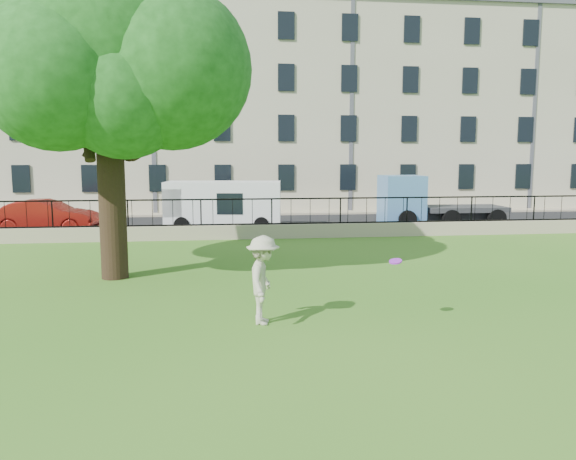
{
  "coord_description": "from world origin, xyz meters",
  "views": [
    {
      "loc": [
        -2.34,
        -11.79,
        3.52
      ],
      "look_at": [
        -0.39,
        3.5,
        1.48
      ],
      "focal_mm": 35.0,
      "sensor_mm": 36.0,
      "label": 1
    }
  ],
  "objects": [
    {
      "name": "blue_truck",
      "position": [
        8.94,
        15.4,
        1.27
      ],
      "size": [
        6.12,
        2.32,
        2.54
      ],
      "primitive_type": "cube",
      "rotation": [
        0.0,
        0.0,
        -0.03
      ],
      "color": "#5082BB",
      "rests_on": "street"
    },
    {
      "name": "ground",
      "position": [
        0.0,
        0.0,
        0.0
      ],
      "size": [
        120.0,
        120.0,
        0.0
      ],
      "primitive_type": "plane",
      "color": "#346C19",
      "rests_on": "ground"
    },
    {
      "name": "building_row",
      "position": [
        0.0,
        27.57,
        6.92
      ],
      "size": [
        56.4,
        10.4,
        13.8
      ],
      "color": "beige",
      "rests_on": "ground"
    },
    {
      "name": "iron_railing",
      "position": [
        0.0,
        12.0,
        1.15
      ],
      "size": [
        50.0,
        0.05,
        1.13
      ],
      "color": "black",
      "rests_on": "retaining_wall"
    },
    {
      "name": "frisbee",
      "position": [
        1.3,
        -0.79,
        1.36
      ],
      "size": [
        0.31,
        0.32,
        0.12
      ],
      "primitive_type": "cylinder",
      "rotation": [
        0.21,
        -0.14,
        -0.2
      ],
      "color": "purple"
    },
    {
      "name": "white_van",
      "position": [
        -2.0,
        15.4,
        1.15
      ],
      "size": [
        5.69,
        2.8,
        2.3
      ],
      "primitive_type": "cube",
      "rotation": [
        0.0,
        0.0,
        -0.12
      ],
      "color": "silver",
      "rests_on": "street"
    },
    {
      "name": "man",
      "position": [
        -1.4,
        -0.3,
        0.94
      ],
      "size": [
        0.92,
        1.33,
        1.87
      ],
      "primitive_type": "imported",
      "rotation": [
        0.0,
        0.0,
        1.37
      ],
      "color": "#B5B193",
      "rests_on": "ground"
    },
    {
      "name": "street",
      "position": [
        0.0,
        16.7,
        0.01
      ],
      "size": [
        60.0,
        9.0,
        0.01
      ],
      "primitive_type": "cube",
      "color": "black",
      "rests_on": "ground"
    },
    {
      "name": "red_sedan",
      "position": [
        -10.08,
        14.94,
        0.76
      ],
      "size": [
        4.79,
        2.11,
        1.53
      ],
      "primitive_type": "imported",
      "rotation": [
        0.0,
        0.0,
        1.46
      ],
      "color": "maroon",
      "rests_on": "street"
    },
    {
      "name": "retaining_wall",
      "position": [
        0.0,
        12.0,
        0.3
      ],
      "size": [
        50.0,
        0.4,
        0.6
      ],
      "primitive_type": "cube",
      "color": "tan",
      "rests_on": "ground"
    },
    {
      "name": "sidewalk",
      "position": [
        0.0,
        21.9,
        0.06
      ],
      "size": [
        60.0,
        1.4,
        0.12
      ],
      "primitive_type": "cube",
      "color": "tan",
      "rests_on": "ground"
    },
    {
      "name": "tree",
      "position": [
        -5.43,
        4.77,
        6.43
      ],
      "size": [
        7.93,
        6.13,
        9.74
      ],
      "color": "black",
      "rests_on": "ground"
    }
  ]
}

